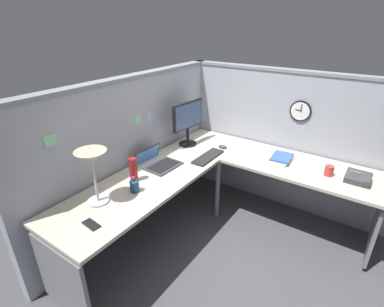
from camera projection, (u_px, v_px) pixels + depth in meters
The scene contains 19 objects.
ground_plane at pixel (222, 228), 3.12m from camera, with size 6.80×6.80×0.00m, color #47474C.
cubicle_wall_back at pixel (133, 154), 2.96m from camera, with size 2.57×0.12×1.58m.
cubicle_wall_right at pixel (282, 140), 3.30m from camera, with size 0.12×2.37×1.58m.
desk at pixel (222, 185), 2.72m from camera, with size 2.35×2.15×0.73m.
monitor at pixel (188, 120), 3.22m from camera, with size 0.46×0.20×0.50m.
laptop at pixel (156, 162), 2.88m from camera, with size 0.36×0.39×0.22m.
keyboard at pixel (208, 157), 3.02m from camera, with size 0.43×0.14×0.02m, color #232326.
computer_mouse at pixel (223, 147), 3.24m from camera, with size 0.06×0.10×0.03m, color #38383D.
desk_lamp_dome at pixel (92, 161), 2.15m from camera, with size 0.24×0.24×0.44m.
pen_cup at pixel (135, 186), 2.41m from camera, with size 0.08×0.08×0.18m.
cell_phone at pixel (91, 224), 2.04m from camera, with size 0.07×0.14×0.01m, color black.
thermos_flask at pixel (133, 170), 2.55m from camera, with size 0.07×0.07×0.22m, color maroon.
office_phone at pixel (359, 178), 2.56m from camera, with size 0.19×0.21×0.11m.
book_stack at pixel (281, 158), 2.96m from camera, with size 0.30×0.23×0.04m.
coffee_mug at pixel (329, 171), 2.67m from camera, with size 0.08×0.08×0.10m, color #B2332D.
wall_clock at pixel (301, 111), 3.01m from camera, with size 0.04×0.22×0.22m.
pinned_note_leftmost at pixel (138, 119), 2.81m from camera, with size 0.10×0.00×0.08m, color #8CCC99.
pinned_note_middle at pixel (149, 117), 2.94m from camera, with size 0.07×0.00×0.10m, color #99B7E5.
pinned_note_rightmost at pixel (50, 141), 2.10m from camera, with size 0.10×0.00×0.09m, color #8CCC99.
Camera 1 is at (-2.23, -1.14, 2.06)m, focal length 27.06 mm.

